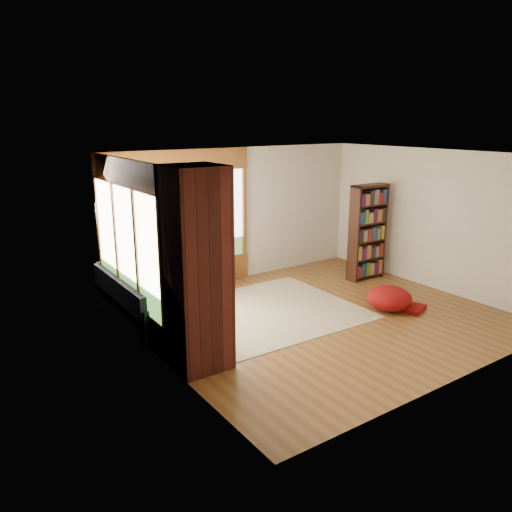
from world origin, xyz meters
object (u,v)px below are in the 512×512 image
area_rug (256,314)px  pouf (389,297)px  sectional_sofa (165,293)px  dog_brindle (177,281)px  brick_chimney (196,270)px  bookshelf (368,232)px  dog_tan (169,259)px

area_rug → pouf: (1.98, -1.09, 0.21)m
pouf → area_rug: bearing=151.1°
sectional_sofa → dog_brindle: 0.93m
sectional_sofa → brick_chimney: bearing=-102.8°
brick_chimney → pouf: size_ratio=3.46×
bookshelf → dog_tan: 3.99m
dog_brindle → bookshelf: bearing=-116.8°
brick_chimney → dog_brindle: brick_chimney is taller
brick_chimney → dog_tan: 2.44m
sectional_sofa → dog_brindle: dog_brindle is taller
area_rug → sectional_sofa: bearing=138.3°
brick_chimney → dog_tan: (0.66, 2.30, -0.50)m
brick_chimney → bookshelf: size_ratio=1.37×
pouf → sectional_sofa: bearing=145.9°
brick_chimney → area_rug: brick_chimney is taller
sectional_sofa → pouf: bearing=-34.5°
area_rug → bookshelf: size_ratio=1.77×
area_rug → bookshelf: 3.11m
bookshelf → dog_tan: bearing=166.8°
pouf → dog_brindle: 3.57m
area_rug → dog_brindle: bearing=169.9°
dog_tan → dog_brindle: 1.11m
sectional_sofa → dog_tan: size_ratio=2.05×
brick_chimney → dog_brindle: bearing=76.3°
brick_chimney → bookshelf: brick_chimney is taller
bookshelf → area_rug: bearing=-172.8°
sectional_sofa → dog_brindle: size_ratio=2.41×
brick_chimney → area_rug: bearing=32.5°
sectional_sofa → area_rug: sectional_sofa is taller
pouf → dog_tan: dog_tan is taller
area_rug → pouf: bearing=-28.9°
sectional_sofa → area_rug: size_ratio=0.66×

